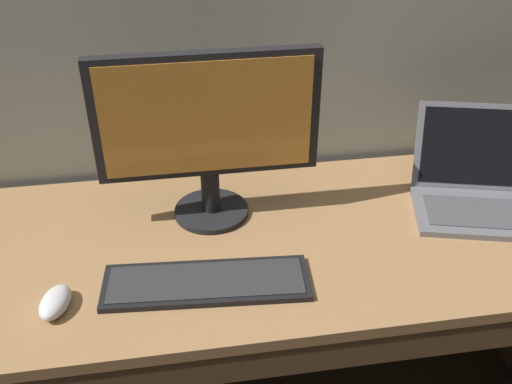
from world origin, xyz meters
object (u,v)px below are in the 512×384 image
Objects in this scene: laptop_space_gray at (480,188)px; wired_keyboard at (206,283)px; external_monitor at (208,129)px; computer_mouse at (55,302)px.

laptop_space_gray is 0.79m from wired_keyboard.
laptop_space_gray is at bearing -4.56° from external_monitor.
wired_keyboard is at bearing -98.11° from external_monitor.
laptop_space_gray is at bearing 26.27° from computer_mouse.
external_monitor is 5.20× the size of computer_mouse.
wired_keyboard is 0.33m from computer_mouse.
computer_mouse is at bearing -167.89° from laptop_space_gray.
computer_mouse is (-0.37, -0.29, -0.24)m from external_monitor.
computer_mouse is at bearing -141.46° from external_monitor.
external_monitor reaches higher than computer_mouse.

